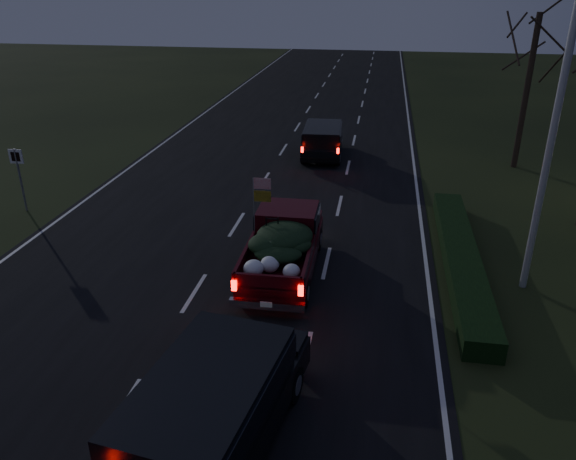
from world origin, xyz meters
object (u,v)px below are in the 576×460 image
(pickup_truck, at_px, (283,242))
(rear_suv, at_px, (211,405))
(light_pole, at_px, (559,101))
(lead_suv, at_px, (323,138))

(pickup_truck, bearing_deg, rear_suv, -91.39)
(rear_suv, bearing_deg, pickup_truck, 98.07)
(pickup_truck, distance_m, rear_suv, 7.43)
(light_pole, bearing_deg, pickup_truck, -178.04)
(lead_suv, bearing_deg, rear_suv, -92.64)
(light_pole, relative_size, rear_suv, 1.63)
(lead_suv, distance_m, rear_suv, 19.82)
(pickup_truck, distance_m, lead_suv, 12.40)
(lead_suv, bearing_deg, pickup_truck, -92.17)
(pickup_truck, xyz_separation_m, lead_suv, (-0.16, 12.40, -0.03))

